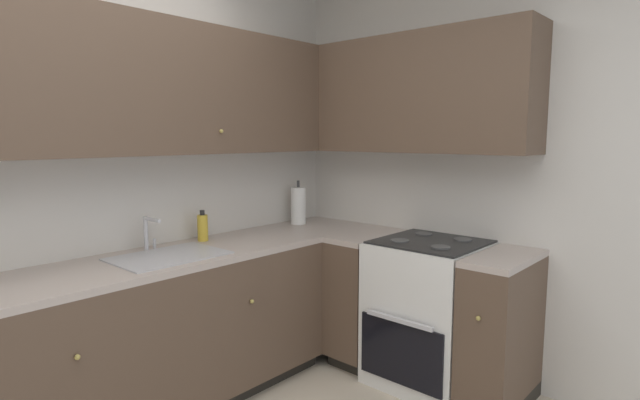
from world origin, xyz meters
The scene contains 13 objects.
wall_back centered at (0.00, 1.45, 1.34)m, with size 4.28×0.05×2.68m, color silver.
wall_right centered at (2.12, 0.00, 1.34)m, with size 0.05×2.94×2.68m, color silver.
lower_cabinets_back centered at (0.41, 1.12, 0.43)m, with size 2.17×0.62×0.85m.
countertop_back centered at (0.41, 1.12, 0.87)m, with size 3.37×0.60×0.04m, color #B7A89E.
lower_cabinets_right centered at (1.79, 0.22, 0.43)m, with size 0.62×1.21×0.85m.
countertop_right centered at (1.79, 0.22, 0.87)m, with size 0.60×1.21×0.03m.
oven_range centered at (1.81, 0.21, 0.45)m, with size 0.68×0.62×1.03m.
upper_cabinets_back centered at (0.25, 1.26, 1.79)m, with size 3.05×0.34×0.73m.
upper_cabinets_right centered at (1.93, 0.54, 1.79)m, with size 0.32×1.76×0.73m.
sink centered at (0.54, 1.09, 0.84)m, with size 0.58×0.40×0.10m.
faucet centered at (0.55, 1.30, 1.00)m, with size 0.07×0.16×0.20m.
soap_bottle centered at (0.91, 1.30, 0.97)m, with size 0.06×0.06×0.19m.
paper_towel_roll centered at (1.74, 1.28, 1.02)m, with size 0.11×0.11×0.33m.
Camera 1 is at (-0.87, -1.27, 1.53)m, focal length 27.98 mm.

